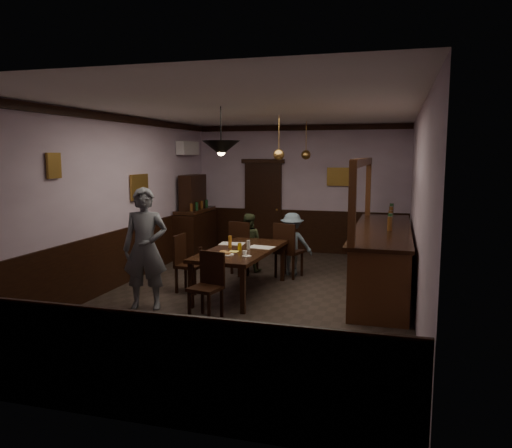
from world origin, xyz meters
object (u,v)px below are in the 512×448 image
(chair_far_right, at_px, (287,248))
(sideboard, at_px, (195,224))
(dining_table, at_px, (241,253))
(bar_counter, at_px, (382,257))
(chair_far_left, at_px, (242,245))
(pendant_iron, at_px, (221,148))
(chair_near, at_px, (208,282))
(chair_side, at_px, (186,260))
(soda_can, at_px, (240,247))
(person_seated_right, at_px, (292,244))
(coffee_cup, at_px, (245,253))
(pendant_brass_mid, at_px, (279,155))
(pendant_brass_far, at_px, (306,155))
(person_seated_left, at_px, (248,242))
(person_standing, at_px, (145,249))

(chair_far_right, relative_size, sideboard, 0.56)
(dining_table, relative_size, bar_counter, 0.57)
(dining_table, xyz_separation_m, chair_far_left, (-0.38, 1.29, -0.12))
(dining_table, height_order, pendant_iron, pendant_iron)
(sideboard, bearing_deg, dining_table, -53.95)
(chair_far_left, bearing_deg, chair_near, 110.53)
(chair_side, xyz_separation_m, soda_can, (0.95, 0.04, 0.28))
(person_seated_right, relative_size, coffee_cup, 15.02)
(chair_far_right, distance_m, pendant_iron, 2.79)
(pendant_brass_mid, bearing_deg, pendant_iron, -101.95)
(dining_table, relative_size, chair_far_left, 2.18)
(coffee_cup, xyz_separation_m, pendant_brass_far, (0.33, 3.36, 1.50))
(chair_near, height_order, person_seated_right, person_seated_right)
(chair_far_left, relative_size, sideboard, 0.56)
(soda_can, bearing_deg, person_seated_left, 102.06)
(chair_far_right, xyz_separation_m, coffee_cup, (-0.28, -1.78, 0.23))
(person_seated_right, relative_size, pendant_brass_mid, 1.48)
(coffee_cup, relative_size, soda_can, 0.67)
(person_standing, bearing_deg, pendant_brass_mid, 43.18)
(chair_far_left, distance_m, chair_near, 2.63)
(dining_table, bearing_deg, person_standing, -133.62)
(bar_counter, bearing_deg, dining_table, -159.11)
(soda_can, bearing_deg, sideboard, 125.13)
(person_seated_right, distance_m, sideboard, 2.75)
(dining_table, relative_size, sideboard, 1.22)
(chair_far_right, distance_m, sideboard, 2.86)
(chair_far_right, xyz_separation_m, chair_near, (-0.58, -2.56, -0.06))
(pendant_brass_far, bearing_deg, bar_counter, -49.16)
(person_seated_left, distance_m, pendant_brass_far, 2.31)
(bar_counter, xyz_separation_m, pendant_brass_far, (-1.69, 1.96, 1.73))
(dining_table, bearing_deg, soda_can, -86.59)
(person_seated_left, bearing_deg, chair_far_left, 85.46)
(chair_near, bearing_deg, dining_table, 99.07)
(pendant_iron, xyz_separation_m, pendant_brass_mid, (0.41, 1.95, -0.10))
(person_seated_right, height_order, pendant_iron, pendant_iron)
(sideboard, relative_size, pendant_iron, 2.60)
(person_seated_left, relative_size, pendant_iron, 1.62)
(pendant_iron, bearing_deg, coffee_cup, 42.09)
(person_seated_right, bearing_deg, pendant_iron, 65.32)
(person_seated_right, bearing_deg, chair_near, 67.49)
(chair_side, xyz_separation_m, person_seated_right, (1.49, 1.66, 0.07))
(chair_far_left, height_order, coffee_cup, chair_far_left)
(dining_table, xyz_separation_m, bar_counter, (2.25, 0.86, -0.12))
(chair_side, xyz_separation_m, sideboard, (-1.01, 2.82, 0.21))
(person_standing, relative_size, pendant_brass_mid, 2.26)
(chair_far_left, bearing_deg, person_standing, 87.01)
(person_seated_right, xyz_separation_m, soda_can, (-0.54, -1.62, 0.21))
(chair_far_right, relative_size, person_seated_left, 0.90)
(sideboard, bearing_deg, chair_near, -64.85)
(person_seated_left, height_order, soda_can, person_seated_left)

